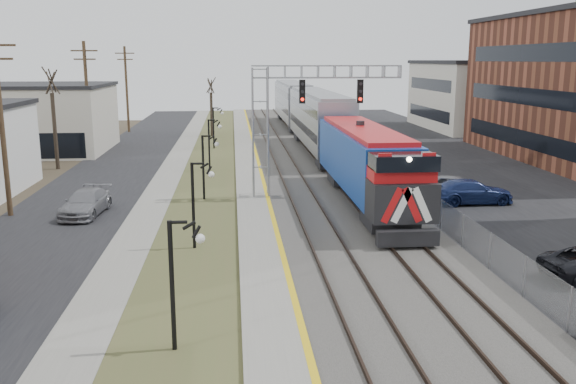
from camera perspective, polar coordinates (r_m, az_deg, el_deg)
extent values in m
cube|color=black|center=(45.65, -16.91, 1.09)|extent=(7.00, 120.00, 0.04)
cube|color=gray|center=(44.94, -11.28, 1.24)|extent=(2.00, 120.00, 0.08)
cube|color=#4B512B|center=(44.72, -7.46, 1.31)|extent=(4.00, 120.00, 0.06)
cube|color=gray|center=(44.68, -3.62, 1.50)|extent=(2.00, 120.00, 0.24)
cube|color=#595651|center=(45.09, 2.75, 1.58)|extent=(8.00, 120.00, 0.20)
cube|color=black|center=(48.23, 17.02, 1.66)|extent=(16.00, 120.00, 0.04)
cube|color=gold|center=(44.69, -2.49, 1.68)|extent=(0.24, 120.00, 0.01)
cube|color=#2D2119|center=(44.76, -0.74, 1.74)|extent=(0.08, 120.00, 0.15)
cube|color=#2D2119|center=(44.90, 1.17, 1.78)|extent=(0.08, 120.00, 0.15)
cube|color=#2D2119|center=(45.17, 3.70, 1.81)|extent=(0.08, 120.00, 0.15)
cube|color=#2D2119|center=(45.42, 5.57, 1.84)|extent=(0.08, 120.00, 0.15)
cube|color=#123A95|center=(35.49, 7.35, 2.47)|extent=(3.00, 17.00, 4.25)
cube|color=black|center=(27.67, 11.13, -4.24)|extent=(2.80, 0.50, 0.70)
cube|color=gray|center=(55.24, 2.82, 6.60)|extent=(3.00, 22.00, 5.33)
cube|color=gray|center=(77.81, 0.47, 8.26)|extent=(3.00, 22.00, 5.33)
cube|color=gray|center=(37.18, -2.61, 5.38)|extent=(1.00, 1.00, 8.00)
cube|color=gray|center=(37.32, 3.60, 11.17)|extent=(9.00, 0.80, 0.80)
cube|color=black|center=(36.71, 1.34, 9.38)|extent=(0.35, 0.25, 1.40)
cube|color=black|center=(37.27, 6.76, 9.34)|extent=(0.35, 0.25, 1.40)
cylinder|color=black|center=(18.16, -10.79, -8.76)|extent=(0.14, 0.14, 4.00)
cylinder|color=black|center=(27.70, -8.86, -1.35)|extent=(0.14, 0.14, 4.00)
cylinder|color=black|center=(37.48, -7.93, 2.24)|extent=(0.14, 0.14, 4.00)
cylinder|color=black|center=(47.36, -7.39, 4.34)|extent=(0.14, 0.14, 4.00)
cylinder|color=black|center=(59.26, -6.98, 5.93)|extent=(0.14, 0.14, 4.00)
cylinder|color=#4C3823|center=(36.22, -25.21, 5.64)|extent=(0.28, 0.28, 10.00)
cylinder|color=#4C3823|center=(55.38, -18.24, 8.09)|extent=(0.28, 0.28, 10.00)
cylinder|color=#4C3823|center=(74.98, -14.86, 9.23)|extent=(0.28, 0.28, 10.00)
cube|color=gray|center=(45.73, 7.98, 2.52)|extent=(0.04, 120.00, 1.60)
cube|color=#BBB5A4|center=(62.06, -22.99, 6.26)|extent=(14.00, 12.00, 6.00)
cube|color=#BBB5A4|center=(80.70, 18.51, 8.48)|extent=(16.00, 18.00, 8.00)
cylinder|color=#382D23|center=(51.10, -20.97, 5.31)|extent=(0.30, 0.30, 5.95)
cylinder|color=#382D23|center=(69.18, -7.17, 7.20)|extent=(0.30, 0.30, 4.90)
imported|color=navy|center=(37.94, 16.77, -0.02)|extent=(5.02, 2.21, 1.43)
imported|color=slate|center=(39.85, 15.31, 0.55)|extent=(4.15, 3.01, 1.31)
imported|color=#0C4018|center=(50.28, 10.79, 3.13)|extent=(4.18, 2.92, 1.31)
imported|color=gray|center=(35.48, -18.40, -1.02)|extent=(2.38, 4.86, 1.36)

